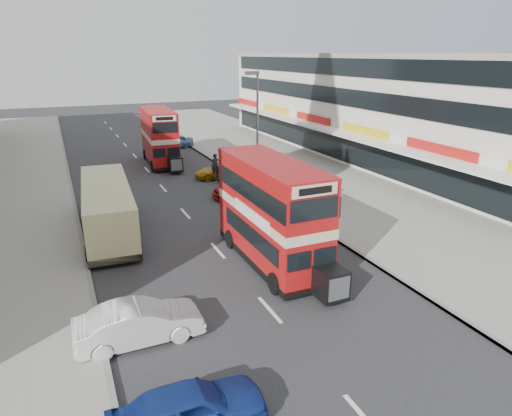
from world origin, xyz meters
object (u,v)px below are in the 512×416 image
bus_main (272,213)px  car_right_a (248,186)px  car_left_front (139,323)px  coach (107,207)px  bus_second (159,137)px  car_right_c (174,142)px  car_right_b (220,171)px  pedestrian_near (323,190)px  street_lamp (256,120)px  car_left_near (189,410)px  cyclist (216,172)px

bus_main → car_right_a: 10.61m
car_left_front → coach: bearing=-1.4°
bus_second → car_right_c: bearing=-109.9°
bus_main → car_right_b: size_ratio=2.15×
coach → car_right_b: coach is taller
pedestrian_near → car_right_c: bearing=-113.8°
car_right_c → car_left_front: bearing=-19.9°
car_left_front → car_right_a: (9.78, 13.74, 0.02)m
car_right_b → bus_main: bearing=-2.8°
street_lamp → car_left_near: (-10.94, -20.47, -4.09)m
bus_main → car_right_a: (3.07, 10.01, -1.74)m
coach → car_left_front: (-0.29, -10.69, -0.78)m
car_right_c → cyclist: cyclist is taller
pedestrian_near → bus_second: bearing=-100.5°
coach → car_right_a: 10.00m
car_right_b → coach: bearing=-40.3°
bus_second → car_right_b: 7.69m
bus_main → car_right_a: bearing=-107.1°
pedestrian_near → car_right_b: bearing=-100.9°
bus_second → coach: 16.35m
car_left_near → car_right_c: (8.83, 36.62, -0.03)m
car_left_near → pedestrian_near: size_ratio=2.47×
bus_second → car_right_c: 7.16m
car_left_near → car_right_a: car_right_a is taller
car_left_front → car_right_c: bearing=-16.0°
car_right_b → car_left_near: bearing=-13.3°
car_right_c → coach: bearing=-26.6°
car_right_a → coach: bearing=-73.8°
street_lamp → cyclist: 5.17m
car_right_b → car_right_c: (-0.35, 13.13, 0.12)m
street_lamp → car_left_near: bearing=-118.1°
bus_second → coach: size_ratio=0.88×
coach → pedestrian_near: 13.27m
pedestrian_near → cyclist: (-4.56, 7.97, -0.21)m
coach → pedestrian_near: bearing=1.7°
car_left_near → coach: bearing=-0.2°
pedestrian_near → car_left_front: bearing=2.2°
car_left_front → pedestrian_near: 16.97m
car_left_front → pedestrian_near: size_ratio=2.57×
car_right_b → pedestrian_near: 9.65m
bus_main → bus_second: bearing=-89.4°
cyclist → street_lamp: bearing=-37.1°
pedestrian_near → coach: bearing=-36.9°
bus_second → car_left_near: (-6.03, -30.26, -1.71)m
bus_main → car_right_b: 15.69m
car_right_b → cyclist: 1.08m
coach → car_left_front: size_ratio=2.26×
street_lamp → bus_main: size_ratio=0.96×
coach → car_right_a: coach is taller
car_right_a → cyclist: cyclist is taller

